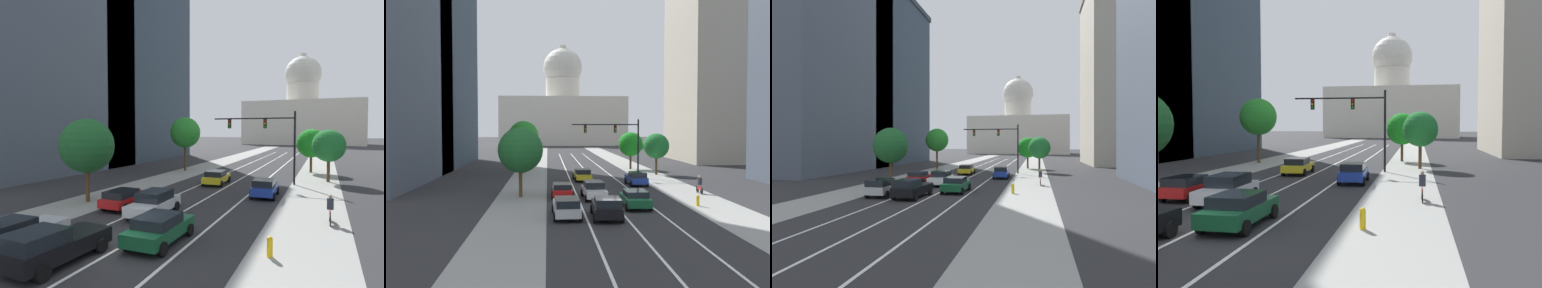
# 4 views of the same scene
# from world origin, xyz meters

# --- Properties ---
(ground_plane) EXTENTS (400.00, 400.00, 0.00)m
(ground_plane) POSITION_xyz_m (0.00, 40.00, 0.00)
(ground_plane) COLOR #2B2B2D
(sidewalk_left) EXTENTS (4.55, 130.00, 0.01)m
(sidewalk_left) POSITION_xyz_m (-7.88, 35.00, 0.01)
(sidewalk_left) COLOR gray
(sidewalk_left) RESTS_ON ground
(sidewalk_right) EXTENTS (4.55, 130.00, 0.01)m
(sidewalk_right) POSITION_xyz_m (7.88, 35.00, 0.01)
(sidewalk_right) COLOR gray
(sidewalk_right) RESTS_ON ground
(lane_stripe_left) EXTENTS (0.16, 90.00, 0.01)m
(lane_stripe_left) POSITION_xyz_m (-2.80, 25.00, 0.01)
(lane_stripe_left) COLOR white
(lane_stripe_left) RESTS_ON ground
(lane_stripe_center) EXTENTS (0.16, 90.00, 0.01)m
(lane_stripe_center) POSITION_xyz_m (0.00, 25.00, 0.01)
(lane_stripe_center) COLOR white
(lane_stripe_center) RESTS_ON ground
(lane_stripe_right) EXTENTS (0.16, 90.00, 0.01)m
(lane_stripe_right) POSITION_xyz_m (2.80, 25.00, 0.01)
(lane_stripe_right) COLOR white
(lane_stripe_right) RESTS_ON ground
(office_tower_near_left) EXTENTS (18.06, 26.20, 51.20)m
(office_tower_near_left) POSITION_xyz_m (-27.99, 18.59, 25.64)
(office_tower_near_left) COLOR #4C5666
(office_tower_near_left) RESTS_ON ground
(office_tower_far_left) EXTENTS (19.07, 29.95, 38.01)m
(office_tower_far_left) POSITION_xyz_m (-28.48, 38.96, 19.04)
(office_tower_far_left) COLOR #334251
(office_tower_far_left) RESTS_ON ground
(office_tower_far_right) EXTENTS (20.85, 20.94, 38.55)m
(office_tower_far_right) POSITION_xyz_m (29.34, 47.35, 19.31)
(office_tower_far_right) COLOR #B7AD99
(office_tower_far_right) RESTS_ON ground
(capitol_building) EXTENTS (43.59, 22.93, 35.63)m
(capitol_building) POSITION_xyz_m (0.00, 122.51, 11.56)
(capitol_building) COLOR beige
(capitol_building) RESTS_ON ground
(car_black) EXTENTS (2.23, 4.67, 1.60)m
(car_black) POSITION_xyz_m (-1.41, -2.76, 0.81)
(car_black) COLOR black
(car_black) RESTS_ON ground
(car_green) EXTENTS (2.08, 4.36, 1.42)m
(car_green) POSITION_xyz_m (1.40, 1.13, 0.75)
(car_green) COLOR #14512D
(car_green) RESTS_ON ground
(car_yellow) EXTENTS (2.16, 4.58, 1.42)m
(car_yellow) POSITION_xyz_m (-1.40, 18.37, 0.75)
(car_yellow) COLOR yellow
(car_yellow) RESTS_ON ground
(car_red) EXTENTS (1.98, 4.31, 1.35)m
(car_red) POSITION_xyz_m (-4.21, 6.48, 0.72)
(car_red) COLOR red
(car_red) RESTS_ON ground
(car_blue) EXTENTS (2.06, 4.14, 1.52)m
(car_blue) POSITION_xyz_m (4.21, 13.95, 0.79)
(car_blue) COLOR #1E389E
(car_blue) RESTS_ON ground
(car_silver) EXTENTS (2.05, 4.60, 1.49)m
(car_silver) POSITION_xyz_m (-4.20, -2.21, 0.79)
(car_silver) COLOR #B2B5BA
(car_silver) RESTS_ON ground
(car_white) EXTENTS (2.11, 4.70, 1.56)m
(car_white) POSITION_xyz_m (-1.40, 5.60, 0.81)
(car_white) COLOR silver
(car_white) RESTS_ON ground
(traffic_signal_mast) EXTENTS (8.50, 0.39, 7.38)m
(traffic_signal_mast) POSITION_xyz_m (3.33, 21.07, 5.22)
(traffic_signal_mast) COLOR black
(traffic_signal_mast) RESTS_ON ground
(fire_hydrant) EXTENTS (0.26, 0.35, 0.91)m
(fire_hydrant) POSITION_xyz_m (6.61, 1.41, 0.46)
(fire_hydrant) COLOR yellow
(fire_hydrant) RESTS_ON ground
(cyclist) EXTENTS (0.37, 1.70, 1.72)m
(cyclist) POSITION_xyz_m (9.07, 7.81, 0.85)
(cyclist) COLOR black
(cyclist) RESTS_ON ground
(street_tree_mid_left) EXTENTS (4.12, 4.12, 7.23)m
(street_tree_mid_left) POSITION_xyz_m (-8.85, 27.47, 5.15)
(street_tree_mid_left) COLOR #51381E
(street_tree_mid_left) RESTS_ON ground
(street_tree_near_right) EXTENTS (3.41, 3.41, 5.56)m
(street_tree_near_right) POSITION_xyz_m (9.06, 24.28, 3.83)
(street_tree_near_right) COLOR #51381E
(street_tree_near_right) RESTS_ON ground
(street_tree_mid_right) EXTENTS (3.69, 3.69, 5.64)m
(street_tree_mid_right) POSITION_xyz_m (7.04, 31.79, 3.78)
(street_tree_mid_right) COLOR #51381E
(street_tree_mid_right) RESTS_ON ground
(street_tree_near_left) EXTENTS (4.13, 4.13, 6.36)m
(street_tree_near_left) POSITION_xyz_m (-7.98, 7.01, 4.29)
(street_tree_near_left) COLOR #51381E
(street_tree_near_left) RESTS_ON ground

